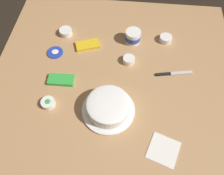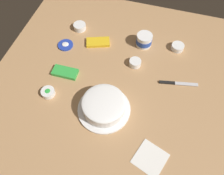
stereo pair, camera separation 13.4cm
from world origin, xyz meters
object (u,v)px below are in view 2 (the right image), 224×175
Objects in this scene: candy_box_upper at (65,72)px; sprinkle_bowl_rainbow at (80,26)px; sprinkle_bowl_yellow at (135,63)px; candy_box_lower at (98,42)px; spreading_knife at (175,83)px; frosted_cake at (104,106)px; paper_napkin at (150,158)px; frosting_tub_lid at (65,45)px; sprinkle_bowl_orange at (178,47)px; sprinkle_bowl_green at (48,92)px; frosting_tub at (144,40)px.

sprinkle_bowl_rainbow is at bearing 96.29° from candy_box_upper.
sprinkle_bowl_yellow is 0.31m from candy_box_lower.
sprinkle_bowl_rainbow is 0.56× the size of candy_box_upper.
frosted_cake is at bearing -141.12° from spreading_knife.
candy_box_upper reaches higher than paper_napkin.
candy_box_upper is at bearing 150.83° from frosted_cake.
candy_box_lower reaches higher than frosting_tub_lid.
sprinkle_bowl_orange is 1.04× the size of sprinkle_bowl_green.
sprinkle_bowl_rainbow reaches higher than candy_box_upper.
spreading_knife is at bearing -7.43° from frosting_tub_lid.
sprinkle_bowl_yellow is 0.50m from sprinkle_bowl_rainbow.
frosting_tub is at bearing 50.03° from sprinkle_bowl_green.
frosted_cake is 0.36m from candy_box_upper.
spreading_knife reaches higher than paper_napkin.
sprinkle_bowl_rainbow reaches higher than sprinkle_bowl_orange.
frosting_tub_lid reaches higher than spreading_knife.
candy_box_lower reaches higher than paper_napkin.
frosting_tub_lid is 0.70× the size of paper_napkin.
spreading_knife is 3.07× the size of sprinkle_bowl_yellow.
candy_box_upper is at bearing -170.00° from spreading_knife.
sprinkle_bowl_yellow is at bearing -40.55° from candy_box_lower.
sprinkle_bowl_rainbow is (-0.47, 0.02, -0.02)m from frosting_tub.
frosting_tub is 1.33× the size of sprinkle_bowl_green.
sprinkle_bowl_green is 0.17m from candy_box_upper.
frosting_tub is 1.22× the size of sprinkle_bowl_rainbow.
frosting_tub_lid is 0.19m from sprinkle_bowl_rainbow.
candy_box_lower is at bearing 71.74° from sprinkle_bowl_green.
paper_napkin is at bearing -92.09° from sprinkle_bowl_orange.
sprinkle_bowl_yellow is at bearing -3.01° from frosting_tub_lid.
sprinkle_bowl_rainbow is at bearing 131.10° from paper_napkin.
sprinkle_bowl_rainbow is (-0.70, -0.01, 0.00)m from sprinkle_bowl_orange.
sprinkle_bowl_green is at bearing -129.97° from frosting_tub.
frosted_cake reaches higher than candy_box_upper.
sprinkle_bowl_rainbow is 0.59× the size of paper_napkin.
sprinkle_bowl_green is at bearing 162.77° from paper_napkin.
sprinkle_bowl_orange is 0.96× the size of sprinkle_bowl_rainbow.
sprinkle_bowl_rainbow is (-0.46, 0.21, 0.00)m from sprinkle_bowl_yellow.
paper_napkin is at bearing -39.72° from frosting_tub_lid.
candy_box_upper is (-0.41, -0.19, -0.01)m from sprinkle_bowl_yellow.
sprinkle_bowl_green reaches higher than spreading_knife.
sprinkle_bowl_green is at bearing -140.91° from sprinkle_bowl_yellow.
candy_box_upper reaches higher than frosting_tub_lid.
sprinkle_bowl_rainbow reaches higher than sprinkle_bowl_yellow.
frosting_tub_lid is (-0.40, 0.39, -0.04)m from frosted_cake.
frosting_tub_lid is 0.92m from paper_napkin.
spreading_knife is (0.77, -0.10, -0.00)m from frosting_tub_lid.
frosting_tub_lid is at bearing 111.19° from candy_box_upper.
frosted_cake is 1.28× the size of spreading_knife.
frosting_tub is at bearing -2.36° from sprinkle_bowl_rainbow.
sprinkle_bowl_rainbow is (-0.73, 0.28, 0.02)m from spreading_knife.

